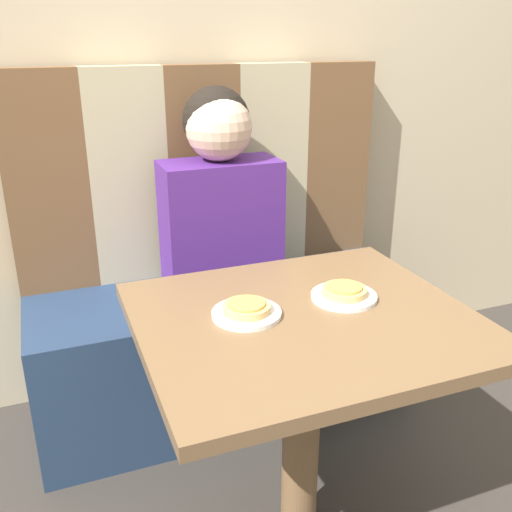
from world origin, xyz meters
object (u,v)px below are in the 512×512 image
(person, at_px, (220,189))
(pizza_right, at_px, (344,290))
(pizza_left, at_px, (246,307))
(plate_right, at_px, (344,296))
(plate_left, at_px, (247,314))

(person, relative_size, pizza_right, 5.92)
(person, bearing_deg, pizza_left, -102.21)
(pizza_right, bearing_deg, plate_right, 90.00)
(plate_right, distance_m, pizza_left, 0.27)
(plate_right, bearing_deg, pizza_left, -180.00)
(plate_left, distance_m, pizza_right, 0.27)
(plate_right, height_order, pizza_right, pizza_right)
(plate_left, bearing_deg, plate_right, 0.00)
(plate_right, bearing_deg, pizza_right, -90.00)
(person, height_order, pizza_left, person)
(plate_right, xyz_separation_m, pizza_left, (-0.27, -0.00, 0.02))
(pizza_left, distance_m, pizza_right, 0.27)
(plate_left, bearing_deg, pizza_right, -0.00)
(person, height_order, plate_left, person)
(person, xyz_separation_m, pizza_left, (-0.14, -0.63, -0.13))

